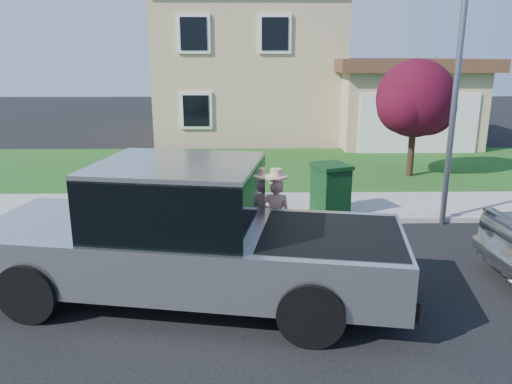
# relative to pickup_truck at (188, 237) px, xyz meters

# --- Properties ---
(ground) EXTENTS (80.00, 80.00, 0.00)m
(ground) POSITION_rel_pickup_truck_xyz_m (1.05, 0.78, -1.03)
(ground) COLOR black
(ground) RESTS_ON ground
(curb) EXTENTS (40.00, 0.20, 0.12)m
(curb) POSITION_rel_pickup_truck_xyz_m (2.05, 3.68, -0.97)
(curb) COLOR gray
(curb) RESTS_ON ground
(sidewalk) EXTENTS (40.00, 2.00, 0.15)m
(sidewalk) POSITION_rel_pickup_truck_xyz_m (2.05, 4.78, -0.96)
(sidewalk) COLOR gray
(sidewalk) RESTS_ON ground
(lawn) EXTENTS (40.00, 7.00, 0.10)m
(lawn) POSITION_rel_pickup_truck_xyz_m (2.05, 9.28, -0.98)
(lawn) COLOR #154B18
(lawn) RESTS_ON ground
(house) EXTENTS (14.00, 11.30, 6.85)m
(house) POSITION_rel_pickup_truck_xyz_m (2.36, 17.16, 2.13)
(house) COLOR tan
(house) RESTS_ON ground
(pickup_truck) EXTENTS (7.03, 3.38, 2.22)m
(pickup_truck) POSITION_rel_pickup_truck_xyz_m (0.00, 0.00, 0.00)
(pickup_truck) COLOR black
(pickup_truck) RESTS_ON ground
(woman) EXTENTS (0.66, 0.51, 1.76)m
(woman) POSITION_rel_pickup_truck_xyz_m (1.46, 1.58, -0.20)
(woman) COLOR tan
(woman) RESTS_ON ground
(ornamental_tree) EXTENTS (2.62, 2.37, 3.60)m
(ornamental_tree) POSITION_rel_pickup_truck_xyz_m (6.11, 7.93, 1.37)
(ornamental_tree) COLOR black
(ornamental_tree) RESTS_ON lawn
(trash_bin) EXTENTS (0.98, 1.05, 1.20)m
(trash_bin) POSITION_rel_pickup_truck_xyz_m (2.88, 3.88, -0.28)
(trash_bin) COLOR black
(trash_bin) RESTS_ON sidewalk
(street_lamp) EXTENTS (0.36, 0.73, 5.59)m
(street_lamp) POSITION_rel_pickup_truck_xyz_m (5.46, 3.47, 2.15)
(street_lamp) COLOR slate
(street_lamp) RESTS_ON ground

